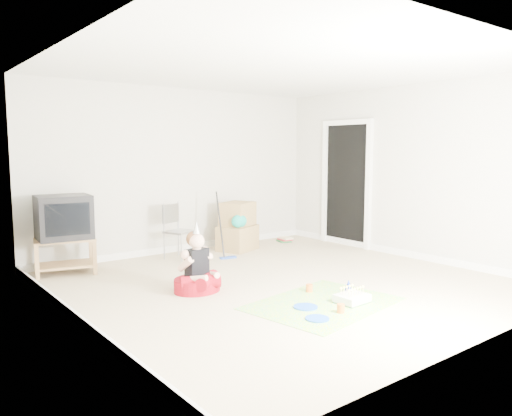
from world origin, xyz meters
TOP-DOWN VIEW (x-y plane):
  - ground at (0.00, 0.00)m, footprint 5.00×5.00m
  - doorway_recess at (2.48, 1.20)m, footprint 0.02×0.90m
  - tv_stand at (-1.97, 2.10)m, footprint 0.84×0.63m
  - crt_tv at (-1.97, 2.10)m, footprint 0.72×0.62m
  - folding_chair at (-0.31, 2.00)m, footprint 0.49×0.48m
  - cardboard_boxes at (0.75, 1.99)m, footprint 0.74×0.68m
  - floor_mop at (0.25, 1.54)m, footprint 0.26×0.33m
  - book_pile at (1.84, 2.07)m, footprint 0.26×0.30m
  - seated_woman at (-1.02, 0.33)m, footprint 0.64×0.64m
  - party_mat at (-0.21, -0.91)m, footprint 1.73×1.37m
  - birthday_cake at (0.05, -1.09)m, footprint 0.35×0.28m
  - blue_plate_near at (-0.46, -0.91)m, footprint 0.30×0.30m
  - blue_plate_far at (-0.62, -1.24)m, footprint 0.24×0.24m
  - orange_cup_near at (-0.03, -0.51)m, footprint 0.08×0.08m
  - orange_cup_far at (-0.29, -1.24)m, footprint 0.08×0.08m
  - blue_party_hat at (0.28, -0.83)m, footprint 0.13×0.13m

SIDE VIEW (x-z plane):
  - ground at x=0.00m, z-range 0.00..0.00m
  - party_mat at x=-0.21m, z-range 0.00..0.01m
  - blue_plate_far at x=-0.62m, z-range 0.01..0.02m
  - blue_plate_near at x=-0.46m, z-range 0.01..0.02m
  - book_pile at x=1.84m, z-range 0.00..0.08m
  - birthday_cake at x=0.05m, z-range -0.03..0.12m
  - orange_cup_near at x=-0.03m, z-range 0.01..0.09m
  - orange_cup_far at x=-0.29m, z-range 0.01..0.09m
  - blue_party_hat at x=0.28m, z-range 0.01..0.17m
  - seated_woman at x=-1.02m, z-range -0.23..0.59m
  - floor_mop at x=0.25m, z-range -0.24..0.76m
  - tv_stand at x=-1.97m, z-range 0.04..0.52m
  - cardboard_boxes at x=0.75m, z-range -0.02..0.76m
  - folding_chair at x=-0.31m, z-range -0.01..0.83m
  - crt_tv at x=-1.97m, z-range 0.47..1.04m
  - doorway_recess at x=2.48m, z-range 0.00..2.05m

